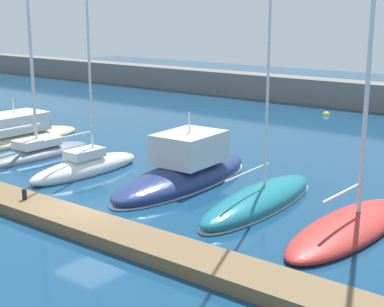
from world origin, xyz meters
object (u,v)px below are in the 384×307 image
at_px(sailboat_red_sixth, 349,225).
at_px(motorboat_sand_nearest, 10,136).
at_px(sailboat_teal_fifth, 259,198).
at_px(mooring_buoy_yellow, 326,115).
at_px(motorboat_navy_fourth, 185,170).
at_px(sailboat_white_third, 86,166).
at_px(sailboat_slate_second, 32,151).
at_px(dock_bollard, 24,195).

bearing_deg(sailboat_red_sixth, motorboat_sand_nearest, 88.56).
bearing_deg(sailboat_teal_fifth, mooring_buoy_yellow, 16.37).
xyz_separation_m(motorboat_navy_fourth, sailboat_red_sixth, (8.92, -1.28, -0.32)).
height_order(sailboat_white_third, mooring_buoy_yellow, sailboat_white_third).
height_order(sailboat_slate_second, sailboat_white_third, sailboat_slate_second).
xyz_separation_m(sailboat_teal_fifth, sailboat_red_sixth, (4.26, -0.56, -0.02)).
bearing_deg(mooring_buoy_yellow, sailboat_slate_second, -107.19).
relative_size(motorboat_sand_nearest, sailboat_white_third, 0.90).
height_order(sailboat_slate_second, motorboat_navy_fourth, sailboat_slate_second).
height_order(motorboat_navy_fourth, dock_bollard, motorboat_navy_fourth).
distance_m(motorboat_navy_fourth, dock_bollard, 7.74).
bearing_deg(motorboat_sand_nearest, mooring_buoy_yellow, -27.71).
xyz_separation_m(sailboat_slate_second, sailboat_red_sixth, (18.82, 0.18, -0.09)).
height_order(motorboat_sand_nearest, motorboat_navy_fourth, motorboat_navy_fourth).
xyz_separation_m(motorboat_sand_nearest, mooring_buoy_yellow, (11.39, 21.28, -0.37)).
height_order(motorboat_sand_nearest, sailboat_white_third, sailboat_white_third).
height_order(sailboat_slate_second, mooring_buoy_yellow, sailboat_slate_second).
xyz_separation_m(motorboat_navy_fourth, mooring_buoy_yellow, (-2.84, 21.38, -0.61)).
bearing_deg(sailboat_teal_fifth, motorboat_sand_nearest, 85.15).
relative_size(motorboat_navy_fourth, dock_bollard, 22.49).
distance_m(sailboat_white_third, dock_bollard, 5.86).
distance_m(motorboat_sand_nearest, sailboat_white_third, 9.43).
bearing_deg(sailboat_red_sixth, mooring_buoy_yellow, 29.40).
distance_m(sailboat_teal_fifth, sailboat_red_sixth, 4.30).
distance_m(sailboat_red_sixth, mooring_buoy_yellow, 25.53).
xyz_separation_m(sailboat_white_third, dock_bollard, (2.29, -5.39, 0.30)).
bearing_deg(motorboat_sand_nearest, sailboat_teal_fifth, -92.06).
bearing_deg(mooring_buoy_yellow, motorboat_sand_nearest, -118.16).
xyz_separation_m(sailboat_white_third, mooring_buoy_yellow, (2.17, 23.24, -0.37)).
height_order(motorboat_sand_nearest, sailboat_teal_fifth, sailboat_teal_fifth).
height_order(sailboat_white_third, sailboat_teal_fifth, sailboat_teal_fifth).
distance_m(sailboat_white_third, sailboat_teal_fifth, 9.72).
height_order(sailboat_teal_fifth, dock_bollard, sailboat_teal_fifth).
bearing_deg(sailboat_slate_second, dock_bollard, -128.83).
bearing_deg(mooring_buoy_yellow, dock_bollard, -89.75).
distance_m(sailboat_teal_fifth, mooring_buoy_yellow, 23.34).
distance_m(sailboat_white_third, motorboat_navy_fourth, 5.35).
xyz_separation_m(mooring_buoy_yellow, dock_bollard, (0.13, -28.63, 0.68)).
bearing_deg(sailboat_teal_fifth, motorboat_navy_fourth, 78.79).
bearing_deg(sailboat_teal_fifth, sailboat_red_sixth, -99.82).
relative_size(motorboat_sand_nearest, sailboat_slate_second, 0.59).
relative_size(sailboat_white_third, sailboat_teal_fifth, 0.63).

